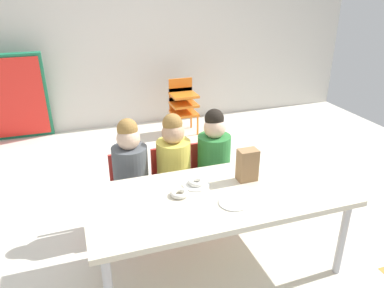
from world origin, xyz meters
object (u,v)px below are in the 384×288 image
at_px(seated_child_far_right, 214,154).
at_px(donut_powdered_on_plate, 196,182).
at_px(paper_plate_near_edge, 196,185).
at_px(paper_plate_center_table, 234,203).
at_px(paper_bag_brown, 247,165).
at_px(seated_child_near_camera, 130,166).
at_px(kid_chair_orange_stack, 183,102).
at_px(donut_powdered_loose, 179,193).
at_px(folded_activity_table, 7,99).
at_px(seated_child_middle_seat, 173,160).
at_px(craft_table, 218,200).

distance_m(seated_child_far_right, donut_powdered_on_plate, 0.56).
bearing_deg(paper_plate_near_edge, paper_plate_center_table, -63.11).
distance_m(paper_bag_brown, donut_powdered_on_plate, 0.36).
bearing_deg(seated_child_near_camera, kid_chair_orange_stack, 62.00).
height_order(paper_plate_center_table, donut_powdered_loose, donut_powdered_loose).
xyz_separation_m(folded_activity_table, paper_bag_brown, (1.76, -2.70, 0.15)).
bearing_deg(seated_child_middle_seat, craft_table, -78.36).
xyz_separation_m(craft_table, paper_plate_center_table, (0.04, -0.14, 0.05)).
bearing_deg(paper_plate_center_table, seated_child_middle_seat, 102.64).
bearing_deg(donut_powdered_on_plate, paper_plate_center_table, -63.11).
bearing_deg(donut_powdered_loose, kid_chair_orange_stack, 72.15).
distance_m(seated_child_far_right, paper_plate_near_edge, 0.55).
distance_m(seated_child_middle_seat, donut_powdered_loose, 0.56).
relative_size(craft_table, seated_child_far_right, 1.81).
relative_size(paper_plate_center_table, donut_powdered_on_plate, 1.68).
bearing_deg(seated_child_near_camera, donut_powdered_on_plate, -52.31).
height_order(folded_activity_table, paper_bag_brown, folded_activity_table).
bearing_deg(paper_bag_brown, donut_powdered_on_plate, 173.79).
xyz_separation_m(craft_table, donut_powdered_on_plate, (-0.10, 0.14, 0.07)).
bearing_deg(paper_plate_center_table, paper_plate_near_edge, 116.89).
relative_size(kid_chair_orange_stack, paper_bag_brown, 3.09).
bearing_deg(seated_child_far_right, paper_bag_brown, -85.39).
distance_m(craft_table, paper_plate_center_table, 0.15).
bearing_deg(paper_plate_near_edge, seated_child_far_right, 56.25).
bearing_deg(paper_bag_brown, paper_plate_near_edge, 173.79).
bearing_deg(paper_plate_near_edge, seated_child_middle_seat, 92.99).
bearing_deg(paper_bag_brown, donut_powdered_loose, -173.85).
height_order(folded_activity_table, paper_plate_center_table, folded_activity_table).
xyz_separation_m(kid_chair_orange_stack, paper_plate_center_table, (-0.49, -2.60, 0.19)).
relative_size(kid_chair_orange_stack, paper_plate_near_edge, 3.78).
bearing_deg(donut_powdered_on_plate, folded_activity_table, 117.93).
distance_m(donut_powdered_on_plate, donut_powdered_loose, 0.17).
distance_m(paper_plate_near_edge, donut_powdered_on_plate, 0.02).
xyz_separation_m(paper_plate_center_table, donut_powdered_loose, (-0.28, 0.19, 0.01)).
relative_size(seated_child_far_right, donut_powdered_on_plate, 8.54).
height_order(seated_child_near_camera, paper_plate_near_edge, seated_child_near_camera).
bearing_deg(seated_child_far_right, craft_table, -108.94).
height_order(craft_table, seated_child_near_camera, seated_child_near_camera).
bearing_deg(seated_child_near_camera, paper_plate_near_edge, -52.31).
bearing_deg(donut_powdered_loose, seated_child_far_right, 50.79).
relative_size(seated_child_near_camera, paper_plate_center_table, 5.10).
xyz_separation_m(craft_table, folded_activity_table, (-1.51, 2.81, 0.01)).
xyz_separation_m(seated_child_far_right, folded_activity_table, (-1.72, 2.20, -0.02)).
bearing_deg(donut_powdered_loose, paper_plate_near_edge, 32.55).
bearing_deg(seated_child_middle_seat, folded_activity_table, 122.20).
xyz_separation_m(craft_table, seated_child_far_right, (0.21, 0.60, 0.02)).
bearing_deg(kid_chair_orange_stack, craft_table, -102.24).
bearing_deg(paper_plate_near_edge, craft_table, -55.08).
height_order(paper_plate_near_edge, donut_powdered_loose, donut_powdered_loose).
bearing_deg(seated_child_middle_seat, paper_plate_center_table, -77.36).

